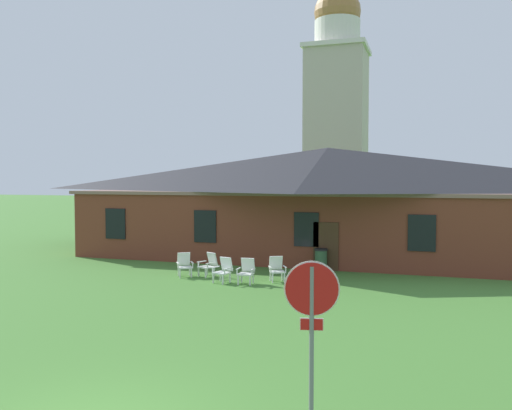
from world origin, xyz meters
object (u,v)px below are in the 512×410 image
lawn_chair_near_door (209,264)px  lawn_chair_right_end (277,268)px  lawn_chair_by_porch (184,264)px  lawn_chair_left_end (224,269)px  trash_bin (321,260)px  lawn_chair_middle (247,270)px  stop_sign (312,316)px

lawn_chair_near_door → lawn_chair_right_end: size_ratio=1.00×
lawn_chair_by_porch → lawn_chair_near_door: size_ratio=1.00×
lawn_chair_by_porch → lawn_chair_left_end: (1.98, -0.68, 0.00)m
lawn_chair_by_porch → trash_bin: 5.81m
lawn_chair_middle → lawn_chair_right_end: bearing=41.3°
stop_sign → trash_bin: 15.07m
lawn_chair_by_porch → lawn_chair_right_end: (3.85, 0.20, 0.00)m
lawn_chair_near_door → lawn_chair_left_end: size_ratio=1.00×
lawn_chair_middle → trash_bin: size_ratio=0.98×
lawn_chair_middle → lawn_chair_right_end: same height
lawn_chair_by_porch → lawn_chair_middle: bearing=-12.3°
lawn_chair_left_end → lawn_chair_near_door: bearing=135.7°
lawn_chair_near_door → lawn_chair_left_end: (1.05, -1.03, 0.00)m
lawn_chair_by_porch → trash_bin: size_ratio=0.98×
lawn_chair_middle → lawn_chair_by_porch: bearing=167.7°
lawn_chair_left_end → trash_bin: trash_bin is taller
stop_sign → lawn_chair_by_porch: 14.32m
stop_sign → lawn_chair_middle: bearing=113.5°
stop_sign → lawn_chair_left_end: bearing=117.4°
lawn_chair_by_porch → lawn_chair_left_end: same height
lawn_chair_near_door → lawn_chair_right_end: (2.92, -0.15, 0.00)m
lawn_chair_by_porch → lawn_chair_near_door: same height
trash_bin → lawn_chair_middle: bearing=-122.2°
lawn_chair_near_door → lawn_chair_by_porch: bearing=-159.6°
lawn_chair_middle → trash_bin: bearing=57.8°
lawn_chair_middle → lawn_chair_near_door: bearing=153.6°
lawn_chair_by_porch → trash_bin: bearing=29.1°
stop_sign → lawn_chair_near_door: bearing=119.3°
lawn_chair_right_end → trash_bin: (1.23, 2.62, -0.00)m
lawn_chair_near_door → lawn_chair_left_end: bearing=-44.3°
lawn_chair_by_porch → lawn_chair_middle: (2.90, -0.63, 0.00)m
lawn_chair_by_porch → stop_sign: bearing=-56.8°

